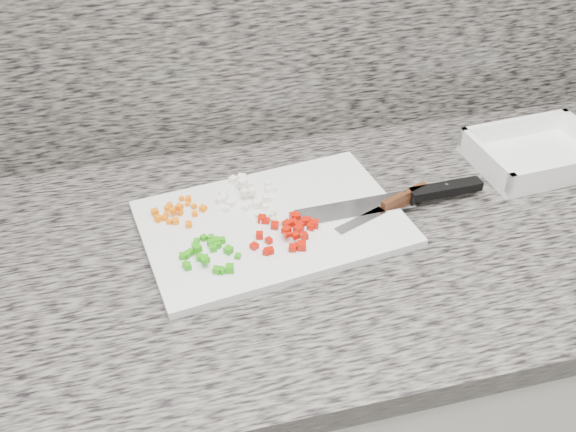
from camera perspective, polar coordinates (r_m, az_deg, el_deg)
cabinet at (r=1.37m, az=2.20°, el=-16.82°), size 3.92×0.62×0.86m
countertop at (r=1.04m, az=2.79°, el=-2.49°), size 3.96×0.64×0.04m
cutting_board at (r=1.03m, az=-1.35°, el=-0.67°), size 0.44×0.33×0.01m
carrot_pile at (r=1.05m, az=-9.87°, el=0.39°), size 0.09×0.08×0.02m
onion_pile at (r=1.08m, az=-3.93°, el=2.26°), size 0.11×0.10×0.02m
green_pepper_pile at (r=0.97m, az=-7.05°, el=-3.27°), size 0.09×0.09×0.02m
red_pepper_pile at (r=1.00m, az=0.15°, el=-1.28°), size 0.12×0.09×0.02m
garlic_pile at (r=1.03m, az=-1.65°, el=-0.24°), size 0.05×0.04×0.01m
chef_knife at (r=1.09m, az=11.23°, el=1.79°), size 0.33×0.05×0.02m
paring_knife at (r=1.07m, az=9.37°, el=1.20°), size 0.18×0.09×0.02m
tray at (r=1.26m, az=21.26°, el=5.07°), size 0.24×0.18×0.05m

